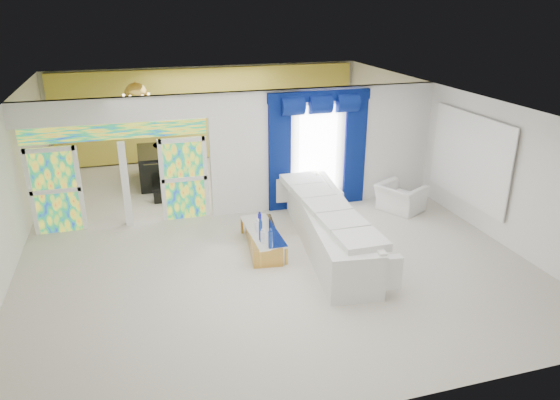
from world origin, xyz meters
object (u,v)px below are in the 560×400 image
object	(u,v)px
console_table	(321,199)
grand_piano	(164,166)
white_sofa	(327,227)
armchair	(400,198)
coffee_table	(263,239)

from	to	relation	value
console_table	grand_piano	size ratio (longest dim) A/B	0.60
white_sofa	console_table	bearing A→B (deg)	80.05
white_sofa	armchair	xyz separation A→B (m)	(2.49, 1.36, -0.10)
coffee_table	console_table	distance (m)	2.77
console_table	armchair	bearing A→B (deg)	-24.47
console_table	coffee_table	bearing A→B (deg)	-137.20
armchair	console_table	bearing A→B (deg)	37.54
console_table	armchair	distance (m)	2.00
console_table	grand_piano	distance (m)	4.82
coffee_table	grand_piano	world-z (taller)	grand_piano
coffee_table	console_table	bearing A→B (deg)	42.80
armchair	grand_piano	world-z (taller)	grand_piano
white_sofa	coffee_table	distance (m)	1.40
coffee_table	grand_piano	bearing A→B (deg)	108.28
console_table	armchair	world-z (taller)	armchair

